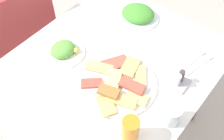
% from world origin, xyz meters
% --- Properties ---
extents(ground_plane, '(6.00, 6.00, 0.00)m').
position_xyz_m(ground_plane, '(0.00, 0.00, 0.00)').
color(ground_plane, '#BEB3A3').
extents(dining_table, '(1.04, 0.86, 0.75)m').
position_xyz_m(dining_table, '(0.00, 0.00, 0.66)').
color(dining_table, white).
rests_on(dining_table, ground_plane).
extents(dining_chair, '(0.51, 0.51, 0.90)m').
position_xyz_m(dining_chair, '(-0.02, 0.70, 0.50)').
color(dining_chair, '#9D3334').
rests_on(dining_chair, ground_plane).
extents(pide_platter, '(0.34, 0.35, 0.04)m').
position_xyz_m(pide_platter, '(-0.04, -0.09, 0.76)').
color(pide_platter, white).
rests_on(pide_platter, dining_table).
extents(salad_plate_greens, '(0.23, 0.23, 0.07)m').
position_xyz_m(salad_plate_greens, '(0.36, 0.10, 0.77)').
color(salad_plate_greens, white).
rests_on(salad_plate_greens, dining_table).
extents(salad_plate_rice, '(0.21, 0.21, 0.06)m').
position_xyz_m(salad_plate_rice, '(-0.07, 0.22, 0.77)').
color(salad_plate_rice, white).
rests_on(salad_plate_rice, dining_table).
extents(soda_can, '(0.09, 0.09, 0.12)m').
position_xyz_m(soda_can, '(-0.21, -0.28, 0.81)').
color(soda_can, orange).
rests_on(soda_can, dining_table).
extents(drinking_glass, '(0.07, 0.07, 0.09)m').
position_xyz_m(drinking_glass, '(-0.05, -0.36, 0.80)').
color(drinking_glass, silver).
rests_on(drinking_glass, dining_table).
extents(paper_napkin, '(0.17, 0.17, 0.00)m').
position_xyz_m(paper_napkin, '(0.28, -0.31, 0.75)').
color(paper_napkin, white).
rests_on(paper_napkin, dining_table).
extents(fork, '(0.18, 0.05, 0.00)m').
position_xyz_m(fork, '(0.28, -0.32, 0.76)').
color(fork, silver).
rests_on(fork, paper_napkin).
extents(spoon, '(0.19, 0.04, 0.00)m').
position_xyz_m(spoon, '(0.28, -0.29, 0.76)').
color(spoon, silver).
rests_on(spoon, paper_napkin).
extents(condiment_caddy, '(0.09, 0.09, 0.08)m').
position_xyz_m(condiment_caddy, '(0.13, -0.30, 0.77)').
color(condiment_caddy, '#B2B2B7').
rests_on(condiment_caddy, dining_table).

